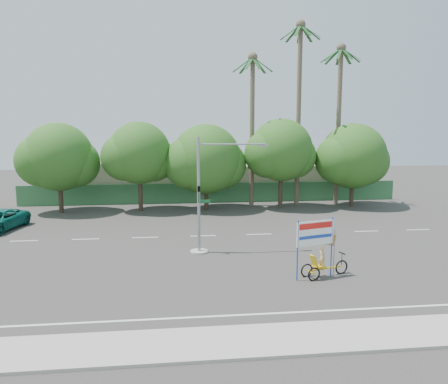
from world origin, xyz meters
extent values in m
plane|color=#33302D|center=(0.00, 0.00, 0.00)|extent=(120.00, 120.00, 0.00)
cube|color=gray|center=(0.00, -7.50, 0.06)|extent=(50.00, 2.40, 0.12)
cube|color=#336B3D|center=(0.00, 21.50, 1.00)|extent=(38.00, 0.08, 2.00)
cube|color=beige|center=(-10.00, 26.00, 2.00)|extent=(12.00, 8.00, 4.00)
cube|color=beige|center=(8.00, 26.00, 1.80)|extent=(14.00, 8.00, 3.60)
cylinder|color=#473828|center=(-14.00, 18.00, 1.76)|extent=(0.40, 0.40, 3.52)
sphere|color=#1F4D16|center=(-14.00, 18.00, 4.96)|extent=(6.00, 6.00, 6.00)
sphere|color=#1F4D16|center=(-12.65, 18.30, 4.40)|extent=(4.32, 4.32, 4.32)
sphere|color=#1F4D16|center=(-15.35, 17.75, 4.64)|extent=(4.56, 4.56, 4.56)
cylinder|color=#473828|center=(-7.00, 18.00, 1.87)|extent=(0.40, 0.40, 3.74)
sphere|color=#1F4D16|center=(-7.00, 18.00, 5.27)|extent=(5.60, 5.60, 5.60)
sphere|color=#1F4D16|center=(-5.74, 18.30, 4.68)|extent=(4.03, 4.03, 4.03)
sphere|color=#1F4D16|center=(-8.26, 17.75, 4.93)|extent=(4.26, 4.26, 4.26)
cylinder|color=#473828|center=(-1.00, 18.00, 1.65)|extent=(0.40, 0.40, 3.30)
sphere|color=#1F4D16|center=(-1.00, 18.00, 4.65)|extent=(6.40, 6.40, 6.40)
sphere|color=#1F4D16|center=(0.44, 18.30, 4.12)|extent=(4.61, 4.61, 4.61)
sphere|color=#1F4D16|center=(-2.44, 17.75, 4.35)|extent=(4.86, 4.86, 4.86)
cylinder|color=#473828|center=(6.00, 18.00, 1.94)|extent=(0.40, 0.40, 3.87)
sphere|color=#1F4D16|center=(6.00, 18.00, 5.46)|extent=(5.80, 5.80, 5.80)
sphere|color=#1F4D16|center=(7.30, 18.30, 4.84)|extent=(4.18, 4.18, 4.18)
sphere|color=#1F4D16|center=(4.70, 17.75, 5.10)|extent=(4.41, 4.41, 4.41)
cylinder|color=#473828|center=(13.00, 18.00, 1.72)|extent=(0.40, 0.40, 3.43)
sphere|color=#1F4D16|center=(13.00, 18.00, 4.84)|extent=(6.20, 6.20, 6.20)
sphere|color=#1F4D16|center=(14.39, 18.30, 4.29)|extent=(4.46, 4.46, 4.46)
sphere|color=#1F4D16|center=(11.61, 17.75, 4.52)|extent=(4.71, 4.71, 4.71)
cylinder|color=#70604C|center=(8.00, 19.50, 8.50)|extent=(0.44, 0.44, 17.00)
sphere|color=#70604C|center=(8.00, 19.50, 17.00)|extent=(0.90, 0.90, 0.90)
cube|color=#1C4C21|center=(8.94, 19.50, 16.34)|extent=(1.91, 0.28, 1.36)
cube|color=#1C4C21|center=(8.72, 20.11, 16.34)|extent=(1.65, 1.44, 1.36)
cube|color=#1C4C21|center=(8.16, 20.43, 16.34)|extent=(0.61, 1.93, 1.36)
cube|color=#1C4C21|center=(7.53, 20.32, 16.34)|extent=(1.20, 1.80, 1.36)
cube|color=#1C4C21|center=(7.11, 19.82, 16.34)|extent=(1.89, 0.92, 1.36)
cube|color=#1C4C21|center=(7.11, 19.18, 16.34)|extent=(1.89, 0.92, 1.36)
cube|color=#1C4C21|center=(7.53, 18.68, 16.34)|extent=(1.20, 1.80, 1.36)
cube|color=#1C4C21|center=(8.16, 18.57, 16.34)|extent=(0.61, 1.93, 1.36)
cube|color=#1C4C21|center=(8.72, 18.89, 16.34)|extent=(1.65, 1.44, 1.36)
cylinder|color=#70604C|center=(12.00, 19.50, 7.50)|extent=(0.44, 0.44, 15.00)
sphere|color=#70604C|center=(12.00, 19.50, 15.00)|extent=(0.90, 0.90, 0.90)
cube|color=#1C4C21|center=(12.94, 19.50, 14.34)|extent=(1.91, 0.28, 1.36)
cube|color=#1C4C21|center=(12.72, 20.11, 14.34)|extent=(1.65, 1.44, 1.36)
cube|color=#1C4C21|center=(12.16, 20.43, 14.34)|extent=(0.61, 1.93, 1.36)
cube|color=#1C4C21|center=(11.53, 20.32, 14.34)|extent=(1.20, 1.80, 1.36)
cube|color=#1C4C21|center=(11.11, 19.82, 14.34)|extent=(1.89, 0.92, 1.36)
cube|color=#1C4C21|center=(11.11, 19.18, 14.34)|extent=(1.89, 0.92, 1.36)
cube|color=#1C4C21|center=(11.53, 18.68, 14.34)|extent=(1.20, 1.80, 1.36)
cube|color=#1C4C21|center=(12.16, 18.57, 14.34)|extent=(0.61, 1.93, 1.36)
cube|color=#1C4C21|center=(12.72, 18.89, 14.34)|extent=(1.65, 1.44, 1.36)
cylinder|color=#70604C|center=(3.50, 19.50, 7.00)|extent=(0.44, 0.44, 14.00)
sphere|color=#70604C|center=(3.50, 19.50, 14.00)|extent=(0.90, 0.90, 0.90)
cube|color=#1C4C21|center=(4.44, 19.50, 13.34)|extent=(1.91, 0.28, 1.36)
cube|color=#1C4C21|center=(4.22, 20.11, 13.34)|extent=(1.65, 1.44, 1.36)
cube|color=#1C4C21|center=(3.66, 20.43, 13.34)|extent=(0.61, 1.93, 1.36)
cube|color=#1C4C21|center=(3.03, 20.32, 13.34)|extent=(1.20, 1.80, 1.36)
cube|color=#1C4C21|center=(2.61, 19.82, 13.34)|extent=(1.89, 0.92, 1.36)
cube|color=#1C4C21|center=(2.61, 19.18, 13.34)|extent=(1.89, 0.92, 1.36)
cube|color=#1C4C21|center=(3.03, 18.68, 13.34)|extent=(1.20, 1.80, 1.36)
cube|color=#1C4C21|center=(3.66, 18.57, 13.34)|extent=(0.61, 1.93, 1.36)
cube|color=#1C4C21|center=(4.22, 18.89, 13.34)|extent=(1.65, 1.44, 1.36)
cylinder|color=gray|center=(-2.50, 4.00, 0.05)|extent=(1.10, 1.10, 0.10)
cylinder|color=gray|center=(-2.50, 4.00, 3.50)|extent=(0.18, 0.18, 7.00)
cylinder|color=gray|center=(-0.50, 4.00, 6.55)|extent=(4.00, 0.10, 0.10)
cube|color=gray|center=(1.40, 4.00, 6.45)|extent=(0.55, 0.20, 0.12)
imported|color=black|center=(-2.50, 3.78, 3.60)|extent=(0.16, 0.20, 1.00)
cube|color=#14662D|center=(-2.15, 4.00, 3.15)|extent=(0.70, 0.04, 0.18)
torus|color=black|center=(4.63, -0.75, 0.34)|extent=(0.76, 0.30, 0.76)
torus|color=black|center=(2.70, -1.00, 0.32)|extent=(0.71, 0.28, 0.71)
torus|color=black|center=(2.88, -1.60, 0.32)|extent=(0.71, 0.28, 0.71)
cube|color=gold|center=(3.71, -1.03, 0.41)|extent=(1.86, 0.61, 0.07)
cube|color=gold|center=(2.79, -1.30, 0.34)|extent=(0.26, 0.67, 0.06)
cube|color=gold|center=(3.28, -1.16, 0.56)|extent=(0.68, 0.61, 0.07)
cube|color=gold|center=(2.99, -1.24, 0.88)|extent=(0.38, 0.53, 0.61)
cylinder|color=black|center=(4.63, -0.75, 0.79)|extent=(0.04, 0.04, 0.62)
cube|color=black|center=(4.63, -0.75, 1.09)|extent=(0.19, 0.50, 0.05)
imported|color=#CCB284|center=(3.44, -1.11, 0.99)|extent=(0.41, 0.51, 1.22)
cylinder|color=#163AAB|center=(2.03, -1.52, 1.52)|extent=(0.08, 0.08, 3.05)
cylinder|color=#163AAB|center=(3.98, -0.95, 1.52)|extent=(0.08, 0.08, 3.05)
cube|color=white|center=(3.01, -1.24, 2.31)|extent=(2.07, 0.66, 1.24)
cube|color=red|center=(3.02, -1.27, 2.71)|extent=(1.84, 0.56, 0.29)
cube|color=#163AAB|center=(3.02, -1.27, 2.14)|extent=(1.84, 0.56, 0.16)
cylinder|color=black|center=(4.14, -0.90, 1.18)|extent=(0.03, 0.03, 2.37)
cube|color=red|center=(3.76, -1.01, 1.92)|extent=(0.96, 0.31, 0.74)
camera|label=1|loc=(-3.95, -21.75, 7.54)|focal=35.00mm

